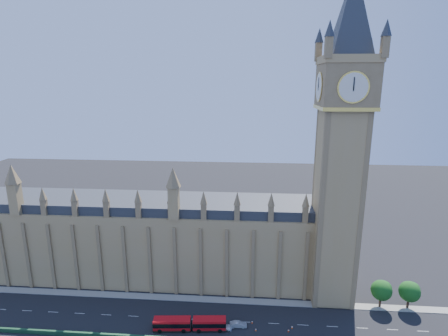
# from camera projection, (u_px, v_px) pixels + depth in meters

# --- Properties ---
(ground) EXTENTS (400.00, 400.00, 0.00)m
(ground) POSITION_uv_depth(u_px,v_px,m) (202.00, 320.00, 98.57)
(ground) COLOR black
(ground) RESTS_ON ground
(palace_westminster) EXTENTS (120.00, 20.00, 28.00)m
(palace_westminster) POSITION_uv_depth(u_px,v_px,m) (138.00, 238.00, 118.43)
(palace_westminster) COLOR #A78850
(palace_westminster) RESTS_ON ground
(elizabeth_tower) EXTENTS (20.59, 20.59, 105.00)m
(elizabeth_tower) POSITION_uv_depth(u_px,v_px,m) (343.00, 122.00, 96.18)
(elizabeth_tower) COLOR #A78850
(elizabeth_tower) RESTS_ON ground
(kerb_north) EXTENTS (160.00, 3.00, 0.16)m
(kerb_north) POSITION_uv_depth(u_px,v_px,m) (207.00, 299.00, 107.75)
(kerb_north) COLOR gray
(kerb_north) RESTS_ON ground
(tree_east_near) EXTENTS (6.00, 6.00, 8.50)m
(tree_east_near) POSITION_uv_depth(u_px,v_px,m) (382.00, 290.00, 103.03)
(tree_east_near) COLOR #382619
(tree_east_near) RESTS_ON ground
(tree_east_far) EXTENTS (6.00, 6.00, 8.50)m
(tree_east_far) POSITION_uv_depth(u_px,v_px,m) (410.00, 291.00, 102.43)
(tree_east_far) COLOR #382619
(tree_east_far) RESTS_ON ground
(red_bus) EXTENTS (19.76, 4.55, 3.33)m
(red_bus) POSITION_uv_depth(u_px,v_px,m) (190.00, 324.00, 94.34)
(red_bus) COLOR red
(red_bus) RESTS_ON ground
(car_grey) EXTENTS (4.55, 2.16, 1.50)m
(car_grey) POSITION_uv_depth(u_px,v_px,m) (218.00, 327.00, 94.73)
(car_grey) COLOR #404147
(car_grey) RESTS_ON ground
(car_silver) EXTENTS (4.77, 1.84, 1.55)m
(car_silver) POSITION_uv_depth(u_px,v_px,m) (238.00, 324.00, 95.56)
(car_silver) COLOR #9C9DA3
(car_silver) RESTS_ON ground
(car_white) EXTENTS (5.11, 2.08, 1.48)m
(car_white) POSITION_uv_depth(u_px,v_px,m) (223.00, 327.00, 94.67)
(car_white) COLOR white
(car_white) RESTS_ON ground
(cone_a) EXTENTS (0.57, 0.57, 0.73)m
(cone_a) POSITION_uv_depth(u_px,v_px,m) (292.00, 327.00, 95.03)
(cone_a) COLOR black
(cone_a) RESTS_ON ground
(cone_b) EXTENTS (0.53, 0.53, 0.68)m
(cone_b) POSITION_uv_depth(u_px,v_px,m) (256.00, 330.00, 94.14)
(cone_b) COLOR black
(cone_b) RESTS_ON ground
(cone_c) EXTENTS (0.54, 0.54, 0.69)m
(cone_c) POSITION_uv_depth(u_px,v_px,m) (252.00, 322.00, 97.15)
(cone_c) COLOR black
(cone_c) RESTS_ON ground
(cone_d) EXTENTS (0.59, 0.59, 0.72)m
(cone_d) POSITION_uv_depth(u_px,v_px,m) (289.00, 331.00, 93.75)
(cone_d) COLOR black
(cone_d) RESTS_ON ground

